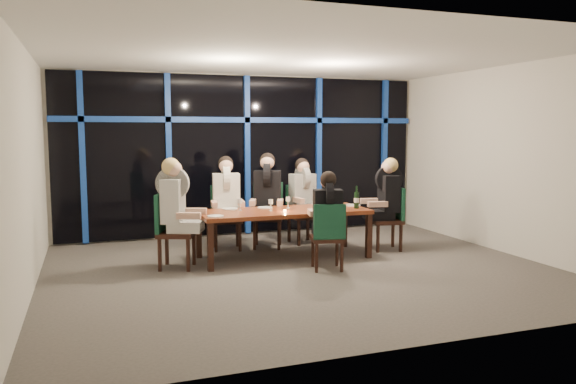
# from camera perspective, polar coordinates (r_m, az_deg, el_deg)

# --- Properties ---
(room) EXTENTS (7.04, 7.00, 3.02)m
(room) POSITION_cam_1_polar(r_m,az_deg,el_deg) (7.79, 1.49, 6.68)
(room) COLOR #5B5550
(room) RESTS_ON ground
(window_wall) EXTENTS (6.86, 0.43, 2.94)m
(window_wall) POSITION_cam_1_polar(r_m,az_deg,el_deg) (10.59, -4.18, 4.01)
(window_wall) COLOR black
(window_wall) RESTS_ON ground
(dining_table) EXTENTS (2.60, 1.00, 0.75)m
(dining_table) POSITION_cam_1_polar(r_m,az_deg,el_deg) (8.64, -0.44, -2.29)
(dining_table) COLOR brown
(dining_table) RESTS_ON ground
(chair_far_left) EXTENTS (0.55, 0.55, 1.06)m
(chair_far_left) POSITION_cam_1_polar(r_m,az_deg,el_deg) (9.42, -6.31, -2.17)
(chair_far_left) COLOR black
(chair_far_left) RESTS_ON ground
(chair_far_mid) EXTENTS (0.65, 0.65, 1.09)m
(chair_far_mid) POSITION_cam_1_polar(r_m,az_deg,el_deg) (9.53, -2.07, -1.94)
(chair_far_mid) COLOR black
(chair_far_mid) RESTS_ON ground
(chair_far_right) EXTENTS (0.52, 0.52, 1.01)m
(chair_far_right) POSITION_cam_1_polar(r_m,az_deg,el_deg) (9.89, 1.34, -1.86)
(chair_far_right) COLOR black
(chair_far_right) RESTS_ON ground
(chair_end_left) EXTENTS (0.65, 0.65, 1.08)m
(chair_end_left) POSITION_cam_1_polar(r_m,az_deg,el_deg) (8.20, -11.90, -3.45)
(chair_end_left) COLOR black
(chair_end_left) RESTS_ON ground
(chair_end_right) EXTENTS (0.56, 0.56, 1.04)m
(chair_end_right) POSITION_cam_1_polar(r_m,az_deg,el_deg) (9.42, 10.45, -2.31)
(chair_end_right) COLOR black
(chair_end_right) RESTS_ON ground
(chair_near_mid) EXTENTS (0.54, 0.54, 0.96)m
(chair_near_mid) POSITION_cam_1_polar(r_m,az_deg,el_deg) (7.90, 4.11, -4.20)
(chair_near_mid) COLOR black
(chair_near_mid) RESTS_ON ground
(diner_far_left) EXTENTS (0.56, 0.69, 1.03)m
(diner_far_left) POSITION_cam_1_polar(r_m,az_deg,el_deg) (9.28, -6.29, 0.29)
(diner_far_left) COLOR silver
(diner_far_left) RESTS_ON ground
(diner_far_mid) EXTENTS (0.67, 0.74, 1.06)m
(diner_far_mid) POSITION_cam_1_polar(r_m,az_deg,el_deg) (9.39, -2.12, 0.57)
(diner_far_mid) COLOR black
(diner_far_mid) RESTS_ON ground
(diner_far_right) EXTENTS (0.53, 0.66, 0.99)m
(diner_far_right) POSITION_cam_1_polar(r_m,az_deg,el_deg) (9.77, 1.58, 0.40)
(diner_far_right) COLOR black
(diner_far_right) RESTS_ON ground
(diner_end_left) EXTENTS (0.74, 0.67, 1.05)m
(diner_end_left) POSITION_cam_1_polar(r_m,az_deg,el_deg) (8.12, -11.34, -0.50)
(diner_end_left) COLOR black
(diner_end_left) RESTS_ON ground
(diner_end_right) EXTENTS (0.69, 0.57, 1.01)m
(diner_end_right) POSITION_cam_1_polar(r_m,az_deg,el_deg) (9.34, 9.99, 0.17)
(diner_end_right) COLOR black
(diner_end_right) RESTS_ON ground
(diner_near_mid) EXTENTS (0.54, 0.64, 0.93)m
(diner_near_mid) POSITION_cam_1_polar(r_m,az_deg,el_deg) (7.92, 4.02, -1.39)
(diner_near_mid) COLOR black
(diner_near_mid) RESTS_ON ground
(plate_far_left) EXTENTS (0.24, 0.24, 0.01)m
(plate_far_left) POSITION_cam_1_polar(r_m,az_deg,el_deg) (8.75, -5.92, -1.71)
(plate_far_left) COLOR white
(plate_far_left) RESTS_ON dining_table
(plate_far_mid) EXTENTS (0.24, 0.24, 0.01)m
(plate_far_mid) POSITION_cam_1_polar(r_m,az_deg,el_deg) (8.86, -2.35, -1.58)
(plate_far_mid) COLOR white
(plate_far_mid) RESTS_ON dining_table
(plate_far_right) EXTENTS (0.24, 0.24, 0.01)m
(plate_far_right) POSITION_cam_1_polar(r_m,az_deg,el_deg) (9.30, 3.19, -1.21)
(plate_far_right) COLOR white
(plate_far_right) RESTS_ON dining_table
(plate_end_left) EXTENTS (0.24, 0.24, 0.01)m
(plate_end_left) POSITION_cam_1_polar(r_m,az_deg,el_deg) (8.04, -7.38, -2.45)
(plate_end_left) COLOR white
(plate_end_left) RESTS_ON dining_table
(plate_end_right) EXTENTS (0.24, 0.24, 0.01)m
(plate_end_right) POSITION_cam_1_polar(r_m,az_deg,el_deg) (9.20, 6.63, -1.33)
(plate_end_right) COLOR white
(plate_end_right) RESTS_ON dining_table
(plate_near_mid) EXTENTS (0.24, 0.24, 0.01)m
(plate_near_mid) POSITION_cam_1_polar(r_m,az_deg,el_deg) (8.49, 3.35, -1.94)
(plate_near_mid) COLOR white
(plate_near_mid) RESTS_ON dining_table
(wine_bottle) EXTENTS (0.08, 0.08, 0.36)m
(wine_bottle) POSITION_cam_1_polar(r_m,az_deg,el_deg) (8.86, 6.98, -0.78)
(wine_bottle) COLOR black
(wine_bottle) RESTS_ON dining_table
(water_pitcher) EXTENTS (0.13, 0.12, 0.21)m
(water_pitcher) POSITION_cam_1_polar(r_m,az_deg,el_deg) (8.76, 5.23, -1.06)
(water_pitcher) COLOR white
(water_pitcher) RESTS_ON dining_table
(tea_light) EXTENTS (0.05, 0.05, 0.03)m
(tea_light) POSITION_cam_1_polar(r_m,az_deg,el_deg) (8.46, -0.33, -1.91)
(tea_light) COLOR #FFA54C
(tea_light) RESTS_ON dining_table
(wine_glass_a) EXTENTS (0.07, 0.07, 0.17)m
(wine_glass_a) POSITION_cam_1_polar(r_m,az_deg,el_deg) (8.54, -1.77, -1.07)
(wine_glass_a) COLOR silver
(wine_glass_a) RESTS_ON dining_table
(wine_glass_b) EXTENTS (0.07, 0.07, 0.18)m
(wine_glass_b) POSITION_cam_1_polar(r_m,az_deg,el_deg) (8.82, 0.00, -0.81)
(wine_glass_b) COLOR white
(wine_glass_b) RESTS_ON dining_table
(wine_glass_c) EXTENTS (0.07, 0.07, 0.18)m
(wine_glass_c) POSITION_cam_1_polar(r_m,az_deg,el_deg) (8.69, 3.12, -0.93)
(wine_glass_c) COLOR silver
(wine_glass_c) RESTS_ON dining_table
(wine_glass_d) EXTENTS (0.07, 0.07, 0.18)m
(wine_glass_d) POSITION_cam_1_polar(r_m,az_deg,el_deg) (8.61, -4.92, -1.00)
(wine_glass_d) COLOR silver
(wine_glass_d) RESTS_ON dining_table
(wine_glass_e) EXTENTS (0.06, 0.06, 0.17)m
(wine_glass_e) POSITION_cam_1_polar(r_m,az_deg,el_deg) (9.08, 5.26, -0.70)
(wine_glass_e) COLOR silver
(wine_glass_e) RESTS_ON dining_table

